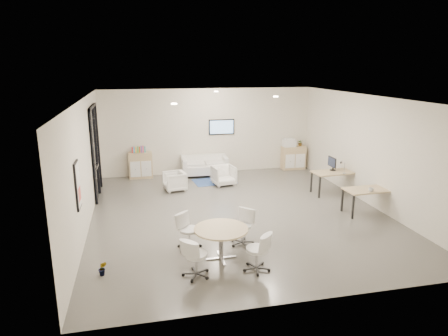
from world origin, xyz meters
TOP-DOWN VIEW (x-y plane):
  - room_shell at (0.00, 0.00)m, footprint 9.60×10.60m
  - glass_door at (-3.95, 2.51)m, footprint 0.09×1.90m
  - artwork at (-3.97, -1.60)m, footprint 0.05×0.54m
  - wall_tv at (0.50, 4.46)m, footprint 0.98×0.06m
  - ceiling_spots at (-0.20, 0.83)m, footprint 3.14×4.14m
  - sideboard_left at (-2.59, 4.25)m, footprint 0.85×0.44m
  - sideboard_right at (3.38, 4.25)m, footprint 0.92×0.44m
  - books at (-2.63, 4.26)m, footprint 0.49×0.14m
  - printer at (3.18, 4.26)m, footprint 0.48×0.41m
  - loveseat at (-0.24, 4.07)m, footprint 1.74×0.93m
  - blue_rug at (-0.05, 3.17)m, footprint 1.55×1.12m
  - armchair_left at (-1.53, 2.44)m, footprint 0.73×0.76m
  - armchair_right at (0.19, 2.70)m, footprint 0.81×0.78m
  - desk_rear at (3.46, 0.98)m, footprint 1.46×0.81m
  - desk_front at (3.54, -0.84)m, footprint 1.39×0.74m
  - monitor at (3.42, 1.13)m, footprint 0.20×0.50m
  - round_table at (-1.05, -2.61)m, footprint 1.16×1.16m
  - meeting_chairs at (-1.05, -2.61)m, footprint 2.08×2.08m
  - plant_cabinet at (3.65, 4.24)m, footprint 0.32×0.33m
  - plant_floor at (-3.48, -2.78)m, footprint 0.19×0.32m
  - cup at (3.44, -1.08)m, footprint 0.16×0.14m

SIDE VIEW (x-z plane):
  - blue_rug at x=-0.05m, z-range 0.00..0.01m
  - plant_floor at x=-3.48m, z-range 0.00..0.13m
  - loveseat at x=-0.24m, z-range 0.03..0.66m
  - armchair_left at x=-1.53m, z-range 0.00..0.69m
  - armchair_right at x=0.19m, z-range 0.00..0.74m
  - meeting_chairs at x=-1.05m, z-range 0.00..0.82m
  - sideboard_right at x=3.38m, z-range 0.00..0.92m
  - sideboard_left at x=-2.59m, z-range 0.00..0.95m
  - round_table at x=-1.05m, z-range 0.27..0.97m
  - desk_front at x=3.54m, z-range 0.28..0.99m
  - desk_rear at x=3.46m, z-range 0.29..1.03m
  - cup at x=3.44m, z-range 0.71..0.85m
  - monitor at x=3.42m, z-range 0.75..1.19m
  - plant_cabinet at x=3.65m, z-range 0.92..1.13m
  - books at x=-2.63m, z-range 0.95..1.17m
  - printer at x=3.18m, z-range 0.91..1.24m
  - glass_door at x=-3.95m, z-range 0.08..2.93m
  - artwork at x=-3.97m, z-range 1.03..2.07m
  - room_shell at x=0.00m, z-range -0.80..4.00m
  - wall_tv at x=0.50m, z-range 1.46..2.04m
  - ceiling_spots at x=-0.20m, z-range 3.17..3.20m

